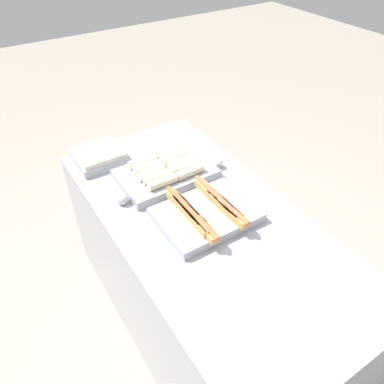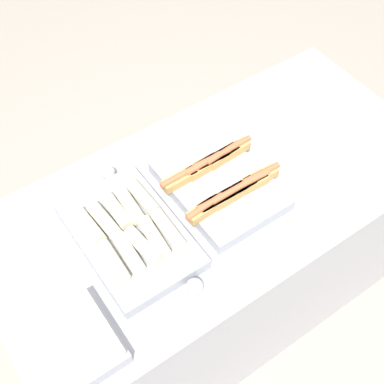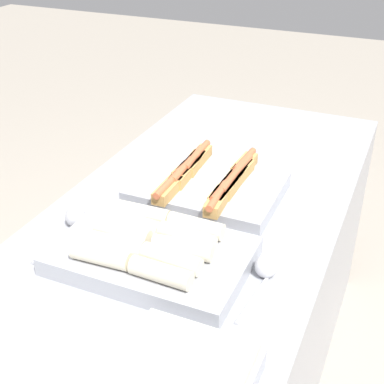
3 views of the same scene
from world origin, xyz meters
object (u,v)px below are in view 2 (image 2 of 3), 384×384
object	(u,v)px
tray_side_front	(73,344)
serving_spoon_near	(192,288)
tray_hotdogs	(220,183)
serving_spoon_far	(105,174)
tray_wraps	(130,234)

from	to	relation	value
tray_side_front	serving_spoon_near	size ratio (longest dim) A/B	1.18
tray_hotdogs	serving_spoon_near	bearing A→B (deg)	-138.69
serving_spoon_near	serving_spoon_far	world-z (taller)	same
tray_hotdogs	serving_spoon_far	size ratio (longest dim) A/B	1.92
tray_hotdogs	tray_wraps	bearing A→B (deg)	179.64
tray_wraps	tray_side_front	world-z (taller)	tray_wraps
tray_side_front	serving_spoon_far	distance (m)	0.67
tray_wraps	serving_spoon_near	distance (m)	0.30
tray_side_front	serving_spoon_far	world-z (taller)	tray_side_front
tray_wraps	tray_side_front	size ratio (longest dim) A/B	1.86
serving_spoon_near	tray_hotdogs	bearing A→B (deg)	41.31
tray_wraps	serving_spoon_far	size ratio (longest dim) A/B	2.13
tray_hotdogs	serving_spoon_near	xyz separation A→B (m)	(-0.33, -0.29, -0.01)
tray_hotdogs	tray_wraps	distance (m)	0.39
serving_spoon_near	serving_spoon_far	size ratio (longest dim) A/B	0.97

